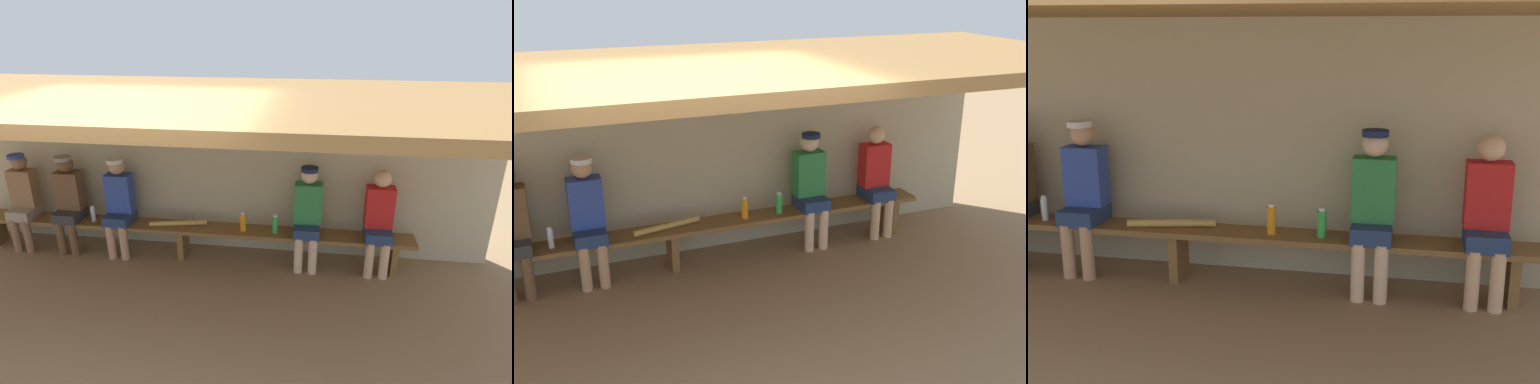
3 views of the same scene
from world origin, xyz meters
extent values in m
plane|color=#8C6D4C|center=(0.00, 0.00, 0.00)|extent=(24.00, 24.00, 0.00)
cube|color=#B7AD8C|center=(0.00, 2.00, 1.10)|extent=(8.00, 0.20, 2.20)
cube|color=olive|center=(0.00, 0.70, 2.26)|extent=(8.00, 2.80, 0.12)
cube|color=brown|center=(0.00, 1.55, 0.43)|extent=(6.00, 0.36, 0.05)
cube|color=brown|center=(0.00, 1.55, 0.21)|extent=(0.08, 0.29, 0.41)
cube|color=brown|center=(2.75, 1.55, 0.21)|extent=(0.08, 0.29, 0.41)
cube|color=navy|center=(-0.85, 1.53, 0.53)|extent=(0.32, 0.40, 0.14)
cylinder|color=tan|center=(-0.94, 1.37, 0.24)|extent=(0.11, 0.11, 0.48)
cylinder|color=tan|center=(-0.76, 1.37, 0.24)|extent=(0.11, 0.11, 0.48)
cube|color=#2D47A5|center=(-0.85, 1.61, 0.86)|extent=(0.34, 0.20, 0.52)
sphere|color=tan|center=(-0.85, 1.61, 1.23)|extent=(0.21, 0.21, 0.21)
cylinder|color=white|center=(-0.85, 1.57, 1.32)|extent=(0.21, 0.21, 0.05)
cube|color=navy|center=(2.52, 1.53, 0.53)|extent=(0.32, 0.40, 0.14)
cylinder|color=#DBAD84|center=(2.43, 1.37, 0.24)|extent=(0.11, 0.11, 0.48)
cylinder|color=#DBAD84|center=(2.61, 1.37, 0.24)|extent=(0.11, 0.11, 0.48)
cube|color=red|center=(2.52, 1.61, 0.86)|extent=(0.34, 0.20, 0.52)
sphere|color=#DBAD84|center=(2.52, 1.61, 1.23)|extent=(0.21, 0.21, 0.21)
cube|color=gray|center=(-2.23, 1.53, 0.53)|extent=(0.32, 0.40, 0.14)
cylinder|color=#8C6647|center=(-2.32, 1.37, 0.24)|extent=(0.11, 0.11, 0.48)
cylinder|color=#8C6647|center=(-2.14, 1.37, 0.24)|extent=(0.11, 0.11, 0.48)
cube|color=#8C6647|center=(-2.23, 1.61, 0.86)|extent=(0.34, 0.20, 0.52)
sphere|color=#8C6647|center=(-2.23, 1.61, 1.23)|extent=(0.21, 0.21, 0.21)
cylinder|color=#2D47A5|center=(-2.23, 1.57, 1.32)|extent=(0.21, 0.21, 0.05)
cube|color=#333338|center=(-1.56, 1.53, 0.53)|extent=(0.32, 0.40, 0.14)
cylinder|color=brown|center=(-1.65, 1.37, 0.24)|extent=(0.11, 0.11, 0.48)
cylinder|color=brown|center=(-1.47, 1.37, 0.24)|extent=(0.11, 0.11, 0.48)
cube|color=brown|center=(-1.56, 1.61, 0.86)|extent=(0.34, 0.20, 0.52)
sphere|color=brown|center=(-1.56, 1.61, 1.23)|extent=(0.21, 0.21, 0.21)
cylinder|color=gray|center=(-1.56, 1.57, 1.32)|extent=(0.21, 0.21, 0.05)
cube|color=navy|center=(1.65, 1.53, 0.53)|extent=(0.32, 0.40, 0.14)
cylinder|color=beige|center=(1.56, 1.37, 0.24)|extent=(0.11, 0.11, 0.48)
cylinder|color=beige|center=(1.74, 1.37, 0.24)|extent=(0.11, 0.11, 0.48)
cube|color=#2D8442|center=(1.65, 1.61, 0.86)|extent=(0.34, 0.20, 0.52)
sphere|color=beige|center=(1.65, 1.61, 1.23)|extent=(0.21, 0.21, 0.21)
cylinder|color=#19234C|center=(1.65, 1.57, 1.32)|extent=(0.21, 0.21, 0.05)
cylinder|color=green|center=(1.25, 1.53, 0.57)|extent=(0.08, 0.08, 0.22)
cylinder|color=white|center=(1.25, 1.53, 0.69)|extent=(0.05, 0.05, 0.02)
cylinder|color=orange|center=(0.83, 1.52, 0.58)|extent=(0.08, 0.08, 0.23)
cylinder|color=white|center=(0.83, 1.52, 0.71)|extent=(0.05, 0.05, 0.02)
cylinder|color=silver|center=(-1.23, 1.53, 0.56)|extent=(0.06, 0.06, 0.20)
cylinder|color=white|center=(-1.23, 1.53, 0.67)|extent=(0.04, 0.04, 0.02)
cylinder|color=tan|center=(-0.05, 1.55, 0.49)|extent=(0.75, 0.22, 0.07)
camera|label=1|loc=(1.68, -3.38, 2.99)|focal=30.06mm
camera|label=2|loc=(-1.27, -4.44, 3.11)|focal=42.95mm
camera|label=3|loc=(1.90, -3.33, 2.10)|focal=44.37mm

